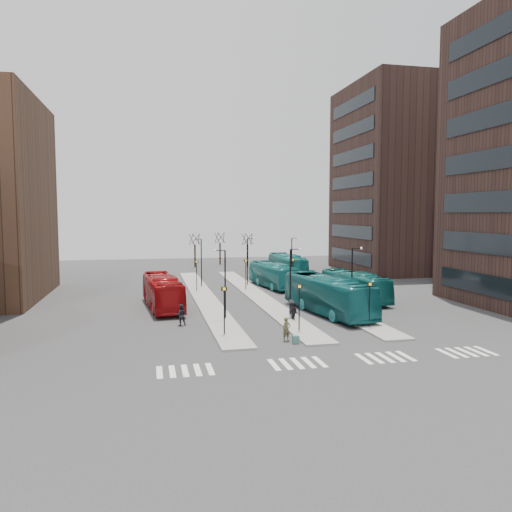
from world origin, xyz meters
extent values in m
plane|color=#2D2D30|center=(0.00, 0.00, 0.00)|extent=(160.00, 160.00, 0.00)
cube|color=gray|center=(-4.00, 30.00, 0.07)|extent=(2.50, 45.00, 0.15)
cube|color=gray|center=(2.00, 30.00, 0.07)|extent=(2.50, 45.00, 0.15)
cube|color=gray|center=(8.00, 30.00, 0.07)|extent=(2.50, 45.00, 0.15)
cube|color=navy|center=(0.29, 8.58, 0.29)|extent=(0.47, 0.38, 0.59)
imported|color=#980B0E|center=(-8.72, 24.48, 1.63)|extent=(3.92, 11.95, 3.27)
imported|color=#135C60|center=(6.34, 18.29, 1.81)|extent=(4.94, 13.28, 3.61)
imported|color=#166D6E|center=(5.45, 35.83, 1.56)|extent=(4.01, 11.42, 3.11)
imported|color=#125A58|center=(11.80, 24.66, 1.55)|extent=(3.89, 11.35, 3.10)
imported|color=#166F6E|center=(10.01, 45.08, 1.71)|extent=(2.92, 12.27, 3.41)
imported|color=#4B482D|center=(-0.17, 9.40, 0.89)|extent=(0.74, 0.59, 1.77)
imported|color=black|center=(-7.44, 16.26, 0.90)|extent=(0.92, 0.74, 1.80)
imported|color=black|center=(2.33, 15.84, 0.83)|extent=(0.58, 1.03, 1.66)
imported|color=black|center=(2.29, 16.63, 0.88)|extent=(0.73, 1.18, 1.77)
cube|color=silver|center=(-9.50, 4.00, 0.01)|extent=(0.35, 2.40, 0.01)
cube|color=silver|center=(-8.75, 4.00, 0.01)|extent=(0.35, 2.40, 0.01)
cube|color=silver|center=(-8.00, 4.00, 0.01)|extent=(0.35, 2.40, 0.01)
cube|color=silver|center=(-7.25, 4.00, 0.01)|extent=(0.35, 2.40, 0.01)
cube|color=silver|center=(-6.50, 4.00, 0.01)|extent=(0.35, 2.40, 0.01)
cube|color=silver|center=(-2.50, 4.00, 0.01)|extent=(0.35, 2.40, 0.01)
cube|color=silver|center=(-1.75, 4.00, 0.01)|extent=(0.35, 2.40, 0.01)
cube|color=silver|center=(-1.00, 4.00, 0.01)|extent=(0.35, 2.40, 0.01)
cube|color=silver|center=(-0.25, 4.00, 0.01)|extent=(0.35, 2.40, 0.01)
cube|color=silver|center=(0.50, 4.00, 0.01)|extent=(0.35, 2.40, 0.01)
cube|color=silver|center=(3.50, 4.00, 0.01)|extent=(0.35, 2.40, 0.01)
cube|color=silver|center=(4.25, 4.00, 0.01)|extent=(0.35, 2.40, 0.01)
cube|color=silver|center=(5.00, 4.00, 0.01)|extent=(0.35, 2.40, 0.01)
cube|color=silver|center=(5.75, 4.00, 0.01)|extent=(0.35, 2.40, 0.01)
cube|color=silver|center=(6.50, 4.00, 0.01)|extent=(0.35, 2.40, 0.01)
cube|color=silver|center=(9.50, 4.00, 0.01)|extent=(0.35, 2.40, 0.01)
cube|color=silver|center=(10.25, 4.00, 0.01)|extent=(0.35, 2.40, 0.01)
cube|color=silver|center=(11.00, 4.00, 0.01)|extent=(0.35, 2.40, 0.01)
cube|color=silver|center=(11.75, 4.00, 0.01)|extent=(0.35, 2.40, 0.01)
cube|color=silver|center=(12.50, 4.00, 0.01)|extent=(0.35, 2.40, 0.01)
cube|color=black|center=(21.94, 16.00, 2.50)|extent=(0.12, 16.00, 2.00)
cube|color=black|center=(21.94, 16.00, 6.50)|extent=(0.12, 16.00, 2.00)
cube|color=black|center=(21.94, 16.00, 10.50)|extent=(0.12, 16.00, 2.00)
cube|color=black|center=(21.94, 16.00, 14.50)|extent=(0.12, 16.00, 2.00)
cube|color=black|center=(21.94, 16.00, 18.50)|extent=(0.12, 16.00, 2.00)
cube|color=black|center=(21.94, 16.00, 22.50)|extent=(0.12, 16.00, 2.00)
cube|color=black|center=(21.94, 16.00, 26.50)|extent=(0.12, 16.00, 2.00)
cube|color=#32211C|center=(32.00, 50.00, 15.00)|extent=(20.00, 20.00, 30.00)
cube|color=black|center=(21.94, 50.00, 2.50)|extent=(0.12, 16.00, 2.00)
cube|color=black|center=(21.94, 50.00, 6.50)|extent=(0.12, 16.00, 2.00)
cube|color=black|center=(21.94, 50.00, 10.50)|extent=(0.12, 16.00, 2.00)
cube|color=black|center=(21.94, 50.00, 14.50)|extent=(0.12, 16.00, 2.00)
cube|color=black|center=(21.94, 50.00, 18.50)|extent=(0.12, 16.00, 2.00)
cube|color=black|center=(21.94, 50.00, 22.50)|extent=(0.12, 16.00, 2.00)
cube|color=black|center=(21.94, 50.00, 26.50)|extent=(0.12, 16.00, 2.00)
cylinder|color=black|center=(-4.40, 12.00, 1.90)|extent=(0.10, 0.10, 3.50)
cube|color=black|center=(-4.40, 12.00, 3.65)|extent=(0.45, 0.10, 0.30)
cube|color=yellow|center=(-4.40, 11.94, 3.65)|extent=(0.20, 0.02, 0.20)
cylinder|color=black|center=(-4.40, 34.00, 1.90)|extent=(0.10, 0.10, 3.50)
cube|color=black|center=(-4.40, 34.00, 3.65)|extent=(0.45, 0.10, 0.30)
cube|color=yellow|center=(-4.40, 33.94, 3.65)|extent=(0.20, 0.02, 0.20)
cylinder|color=black|center=(1.60, 12.00, 1.90)|extent=(0.10, 0.10, 3.50)
cube|color=black|center=(1.60, 12.00, 3.65)|extent=(0.45, 0.10, 0.30)
cube|color=yellow|center=(1.60, 11.94, 3.65)|extent=(0.20, 0.02, 0.20)
cylinder|color=black|center=(1.60, 34.00, 1.90)|extent=(0.10, 0.10, 3.50)
cube|color=black|center=(1.60, 34.00, 3.65)|extent=(0.45, 0.10, 0.30)
cube|color=yellow|center=(1.60, 33.94, 3.65)|extent=(0.20, 0.02, 0.20)
cylinder|color=black|center=(7.60, 12.00, 1.90)|extent=(0.10, 0.10, 3.50)
cube|color=black|center=(7.60, 12.00, 3.65)|extent=(0.45, 0.10, 0.30)
cube|color=yellow|center=(7.60, 11.94, 3.65)|extent=(0.20, 0.02, 0.20)
cylinder|color=black|center=(7.60, 34.00, 1.90)|extent=(0.10, 0.10, 3.50)
cube|color=black|center=(7.60, 34.00, 3.65)|extent=(0.45, 0.10, 0.30)
cube|color=yellow|center=(7.60, 33.94, 3.65)|extent=(0.20, 0.02, 0.20)
cylinder|color=black|center=(-3.40, 18.00, 3.15)|extent=(0.14, 0.14, 6.00)
cylinder|color=black|center=(-3.85, 18.00, 6.15)|extent=(0.90, 0.08, 0.08)
sphere|color=silver|center=(-4.30, 18.00, 6.15)|extent=(0.24, 0.24, 0.24)
cylinder|color=black|center=(-3.40, 38.00, 3.15)|extent=(0.14, 0.14, 6.00)
cylinder|color=black|center=(-3.85, 38.00, 6.15)|extent=(0.90, 0.08, 0.08)
sphere|color=silver|center=(-4.30, 38.00, 6.15)|extent=(0.24, 0.24, 0.24)
cylinder|color=black|center=(2.60, 18.00, 3.15)|extent=(0.14, 0.14, 6.00)
cylinder|color=black|center=(3.05, 18.00, 6.15)|extent=(0.90, 0.08, 0.08)
sphere|color=silver|center=(3.50, 18.00, 6.15)|extent=(0.24, 0.24, 0.24)
cylinder|color=black|center=(2.60, 38.00, 3.15)|extent=(0.14, 0.14, 6.00)
cylinder|color=black|center=(3.05, 38.00, 6.15)|extent=(0.90, 0.08, 0.08)
sphere|color=silver|center=(3.50, 38.00, 6.15)|extent=(0.24, 0.24, 0.24)
cylinder|color=black|center=(8.60, 18.00, 3.15)|extent=(0.14, 0.14, 6.00)
cylinder|color=black|center=(9.05, 18.00, 6.15)|extent=(0.90, 0.08, 0.08)
sphere|color=silver|center=(9.50, 18.00, 6.15)|extent=(0.24, 0.24, 0.24)
cylinder|color=black|center=(8.60, 38.00, 3.15)|extent=(0.14, 0.14, 6.00)
cylinder|color=black|center=(9.05, 38.00, 6.15)|extent=(0.90, 0.08, 0.08)
sphere|color=silver|center=(9.50, 38.00, 6.15)|extent=(0.24, 0.24, 0.24)
cylinder|color=black|center=(-2.00, 62.00, 2.00)|extent=(0.30, 0.30, 4.00)
cylinder|color=black|center=(-1.30, 62.00, 4.90)|extent=(0.10, 1.56, 1.95)
cylinder|color=black|center=(-1.78, 62.67, 4.90)|extent=(1.48, 0.59, 1.97)
cylinder|color=black|center=(-2.57, 62.41, 4.90)|extent=(0.90, 1.31, 1.99)
cylinder|color=black|center=(-2.57, 61.59, 4.90)|extent=(0.89, 1.31, 1.99)
cylinder|color=black|center=(-1.79, 61.33, 4.90)|extent=(1.48, 0.58, 1.97)
cylinder|color=black|center=(3.00, 66.00, 2.00)|extent=(0.30, 0.30, 4.00)
cylinder|color=black|center=(3.70, 66.00, 4.90)|extent=(0.10, 1.56, 1.95)
cylinder|color=black|center=(3.22, 66.67, 4.90)|extent=(1.48, 0.59, 1.97)
cylinder|color=black|center=(2.43, 66.41, 4.90)|extent=(0.90, 1.31, 1.99)
cylinder|color=black|center=(2.43, 65.59, 4.90)|extent=(0.89, 1.31, 1.99)
cylinder|color=black|center=(3.21, 65.33, 4.90)|extent=(1.48, 0.58, 1.97)
cylinder|color=black|center=(7.00, 60.00, 2.00)|extent=(0.30, 0.30, 4.00)
cylinder|color=black|center=(7.70, 60.00, 4.90)|extent=(0.10, 1.56, 1.95)
cylinder|color=black|center=(7.22, 60.67, 4.90)|extent=(1.48, 0.59, 1.97)
cylinder|color=black|center=(6.43, 60.41, 4.90)|extent=(0.90, 1.31, 1.99)
cylinder|color=black|center=(6.43, 59.59, 4.90)|extent=(0.89, 1.31, 1.99)
cylinder|color=black|center=(7.21, 59.33, 4.90)|extent=(1.48, 0.58, 1.97)
camera|label=1|loc=(-10.03, -25.38, 9.38)|focal=35.00mm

